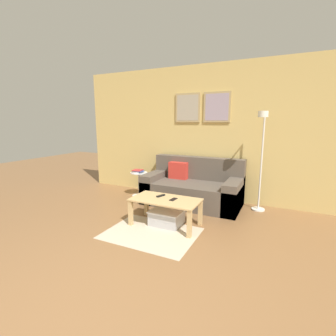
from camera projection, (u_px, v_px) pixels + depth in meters
name	position (u px, v px, depth m)	size (l,w,h in m)	color
ground_plane	(72.00, 332.00, 1.77)	(16.00, 16.00, 0.00)	brown
wall_back	(211.00, 133.00, 4.63)	(5.60, 0.09, 2.55)	#D6B76B
area_rug	(151.00, 233.00, 3.33)	(1.23, 0.92, 0.01)	#C1B299
couch	(193.00, 188.00, 4.50)	(1.75, 0.87, 0.84)	brown
coffee_table	(165.00, 204.00, 3.53)	(0.99, 0.52, 0.40)	tan
storage_bin	(167.00, 217.00, 3.60)	(0.47, 0.38, 0.22)	#B2B2B7
floor_lamp	(261.00, 151.00, 3.88)	(0.22, 0.52, 1.66)	white
side_table	(139.00, 182.00, 4.94)	(0.34, 0.34, 0.49)	silver
book_stack	(138.00, 171.00, 4.89)	(0.23, 0.21, 0.06)	silver
remote_control	(161.00, 196.00, 3.64)	(0.04, 0.15, 0.02)	black
cell_phone	(173.00, 199.00, 3.49)	(0.07, 0.14, 0.01)	black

